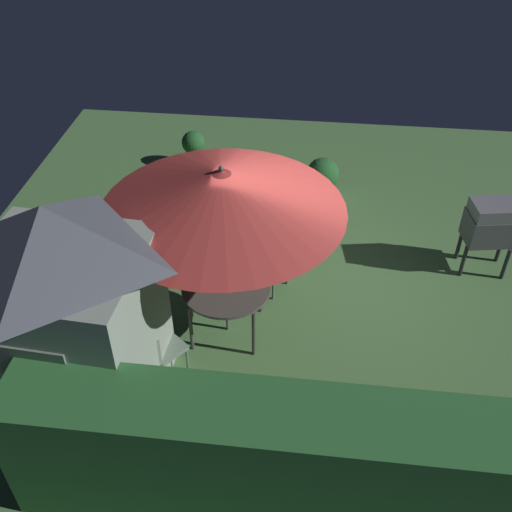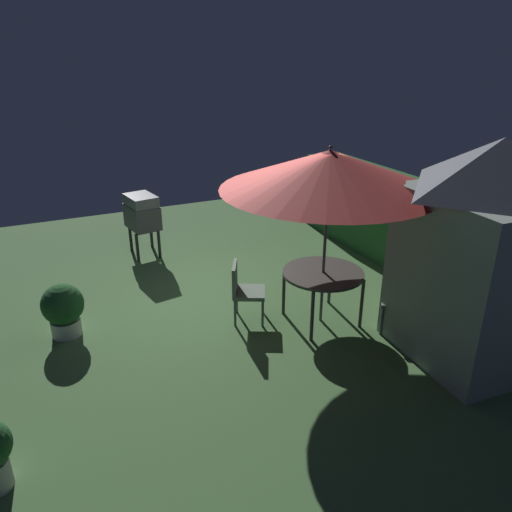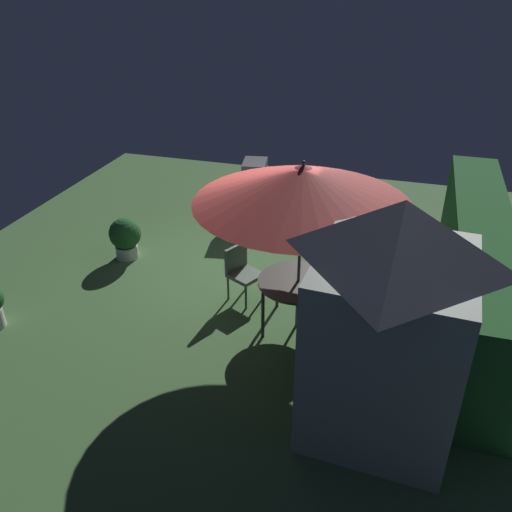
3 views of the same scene
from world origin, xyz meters
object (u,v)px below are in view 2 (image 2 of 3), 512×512
chair_far_side (405,298)px  potted_plant_by_shed (63,308)px  patio_table (323,276)px  chair_near_shed (243,288)px  garden_shed (484,252)px  patio_umbrella (329,170)px  bbq_grill (142,213)px

chair_far_side → potted_plant_by_shed: bearing=-113.5°
patio_table → chair_near_shed: bearing=-116.5°
patio_table → chair_far_side: (0.72, 0.91, -0.21)m
garden_shed → patio_umbrella: 2.18m
chair_far_side → patio_table: bearing=-128.6°
chair_near_shed → potted_plant_by_shed: (-0.67, -2.45, -0.10)m
patio_table → chair_near_shed: (-0.52, -1.03, -0.21)m
bbq_grill → chair_far_side: size_ratio=1.33×
patio_umbrella → chair_near_shed: patio_umbrella is taller
patio_umbrella → patio_table: bearing=0.0°
patio_table → potted_plant_by_shed: bearing=-108.7°
patio_umbrella → bbq_grill: patio_umbrella is taller
patio_umbrella → chair_far_side: 2.11m
patio_table → patio_umbrella: patio_umbrella is taller
bbq_grill → patio_umbrella: bearing=25.6°
patio_umbrella → chair_near_shed: size_ratio=3.27×
chair_far_side → potted_plant_by_shed: chair_far_side is taller
chair_near_shed → patio_table: bearing=63.5°
garden_shed → potted_plant_by_shed: size_ratio=3.64×
patio_table → chair_far_side: bearing=51.4°
bbq_grill → chair_far_side: bbq_grill is taller
bbq_grill → potted_plant_by_shed: bbq_grill is taller
bbq_grill → chair_far_side: 5.17m
garden_shed → chair_far_side: garden_shed is taller
chair_near_shed → chair_far_side: bearing=57.4°
bbq_grill → chair_near_shed: bearing=13.0°
patio_table → potted_plant_by_shed: size_ratio=1.51×
garden_shed → patio_umbrella: garden_shed is taller
chair_near_shed → potted_plant_by_shed: chair_near_shed is taller
potted_plant_by_shed → chair_far_side: bearing=66.5°
patio_umbrella → chair_far_side: patio_umbrella is taller
chair_far_side → potted_plant_by_shed: 4.79m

